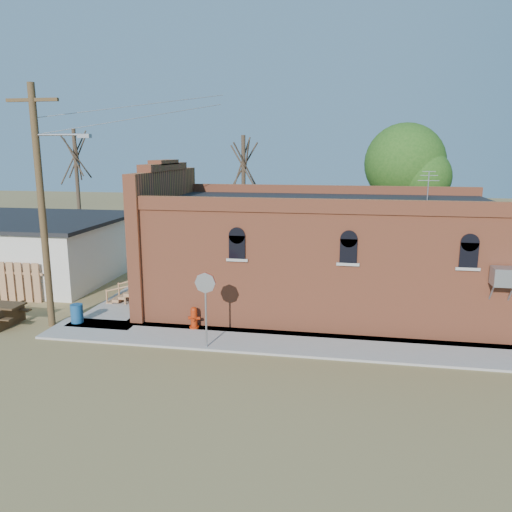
% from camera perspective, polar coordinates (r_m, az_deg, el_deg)
% --- Properties ---
extents(ground, '(120.00, 120.00, 0.00)m').
position_cam_1_polar(ground, '(17.09, -0.18, -10.94)').
color(ground, olive).
rests_on(ground, ground).
extents(sidewalk_south, '(19.00, 2.20, 0.08)m').
position_cam_1_polar(sidewalk_south, '(17.72, 5.20, -9.99)').
color(sidewalk_south, '#9E9991').
rests_on(sidewalk_south, ground).
extents(sidewalk_west, '(2.60, 10.00, 0.08)m').
position_cam_1_polar(sidewalk_west, '(24.26, -12.41, -4.12)').
color(sidewalk_west, '#9E9991').
rests_on(sidewalk_west, ground).
extents(brick_bar, '(16.40, 7.97, 6.30)m').
position_cam_1_polar(brick_bar, '(21.45, 6.77, 0.30)').
color(brick_bar, '#BF5D3A').
rests_on(brick_bar, ground).
extents(utility_pole, '(3.12, 0.26, 9.00)m').
position_cam_1_polar(utility_pole, '(20.05, -23.20, 5.63)').
color(utility_pole, '#472F1C').
rests_on(utility_pole, ground).
extents(tree_bare_near, '(2.80, 2.80, 7.65)m').
position_cam_1_polar(tree_bare_near, '(29.08, -1.45, 10.63)').
color(tree_bare_near, '#4E402C').
rests_on(tree_bare_near, ground).
extents(tree_bare_far, '(2.80, 2.80, 8.16)m').
position_cam_1_polar(tree_bare_far, '(33.94, -19.95, 10.80)').
color(tree_bare_far, '#4E402C').
rests_on(tree_bare_far, ground).
extents(tree_leafy, '(4.40, 4.40, 8.15)m').
position_cam_1_polar(tree_leafy, '(29.17, 16.64, 10.09)').
color(tree_leafy, '#4E402C').
rests_on(tree_leafy, ground).
extents(fire_hydrant, '(0.49, 0.48, 0.83)m').
position_cam_1_polar(fire_hydrant, '(19.05, -7.10, -7.00)').
color(fire_hydrant, '#A02609').
rests_on(fire_hydrant, sidewalk_south).
extents(stop_sign, '(0.71, 0.09, 2.61)m').
position_cam_1_polar(stop_sign, '(16.76, -5.80, -3.89)').
color(stop_sign, '#949499').
rests_on(stop_sign, sidewalk_south).
extents(trash_barrel, '(0.57, 0.57, 0.73)m').
position_cam_1_polar(trash_barrel, '(20.72, -19.79, -6.19)').
color(trash_barrel, navy).
rests_on(trash_barrel, sidewalk_west).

